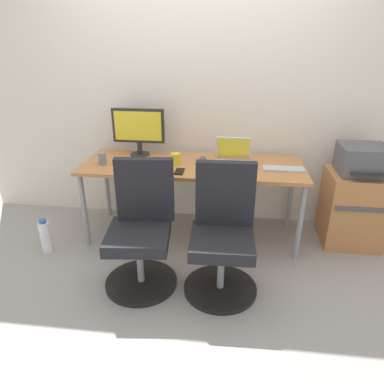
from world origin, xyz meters
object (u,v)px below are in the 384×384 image
(coffee_mug, at_px, (176,159))
(open_laptop, at_px, (233,158))
(office_chair_right, at_px, (223,236))
(printer, at_px, (362,160))
(desktop_monitor, at_px, (138,129))
(side_cabinet, at_px, (352,208))
(water_bottle_on_floor, at_px, (46,236))
(office_chair_left, at_px, (141,231))

(coffee_mug, bearing_deg, open_laptop, 6.01)
(office_chair_right, bearing_deg, printer, 34.66)
(desktop_monitor, height_order, coffee_mug, desktop_monitor)
(coffee_mug, bearing_deg, side_cabinet, 2.26)
(printer, distance_m, open_laptop, 1.07)
(office_chair_right, xyz_separation_m, coffee_mug, (-0.45, 0.71, 0.32))
(side_cabinet, height_order, desktop_monitor, desktop_monitor)
(open_laptop, height_order, coffee_mug, open_laptop)
(desktop_monitor, relative_size, coffee_mug, 5.22)
(office_chair_right, xyz_separation_m, water_bottle_on_floor, (-1.52, 0.27, -0.28))
(office_chair_left, bearing_deg, open_laptop, 50.21)
(office_chair_right, relative_size, printer, 2.35)
(coffee_mug, bearing_deg, office_chair_right, -57.74)
(water_bottle_on_floor, relative_size, desktop_monitor, 0.65)
(printer, xyz_separation_m, coffee_mug, (-1.57, -0.06, -0.03))
(desktop_monitor, distance_m, open_laptop, 0.90)
(desktop_monitor, distance_m, coffee_mug, 0.47)
(side_cabinet, distance_m, coffee_mug, 1.63)
(office_chair_right, bearing_deg, desktop_monitor, 131.96)
(water_bottle_on_floor, relative_size, open_laptop, 1.00)
(side_cabinet, distance_m, water_bottle_on_floor, 2.70)
(desktop_monitor, height_order, open_laptop, desktop_monitor)
(office_chair_right, distance_m, desktop_monitor, 1.34)
(office_chair_left, distance_m, open_laptop, 1.05)
(office_chair_right, distance_m, printer, 1.41)
(open_laptop, bearing_deg, office_chair_left, -129.79)
(side_cabinet, relative_size, printer, 1.65)
(side_cabinet, bearing_deg, printer, -90.00)
(water_bottle_on_floor, bearing_deg, coffee_mug, 22.39)
(office_chair_left, distance_m, side_cabinet, 1.88)
(office_chair_right, height_order, coffee_mug, office_chair_right)
(printer, bearing_deg, desktop_monitor, 175.86)
(office_chair_left, relative_size, water_bottle_on_floor, 3.03)
(office_chair_right, height_order, desktop_monitor, desktop_monitor)
(office_chair_left, relative_size, coffee_mug, 10.22)
(office_chair_left, relative_size, office_chair_right, 1.00)
(side_cabinet, relative_size, open_laptop, 2.13)
(office_chair_left, distance_m, coffee_mug, 0.80)
(water_bottle_on_floor, distance_m, open_laptop, 1.75)
(office_chair_right, xyz_separation_m, side_cabinet, (1.12, 0.78, -0.09))
(open_laptop, distance_m, coffee_mug, 0.50)
(office_chair_left, height_order, water_bottle_on_floor, office_chair_left)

